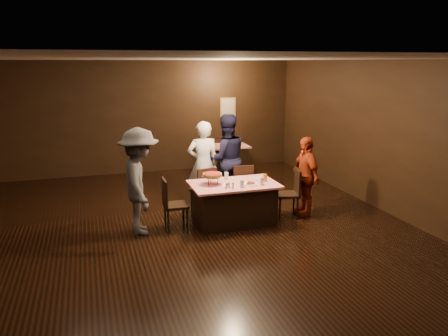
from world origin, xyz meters
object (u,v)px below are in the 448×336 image
at_px(diner_grey_knit, 140,182).
at_px(chair_back_far, 217,152).
at_px(chair_end_left, 176,204).
at_px(glass_amber, 265,178).
at_px(back_table, 223,159).
at_px(diner_red_shirt, 305,176).
at_px(plate_empty, 258,179).
at_px(diner_white_jacket, 203,164).
at_px(chair_far_left, 203,190).
at_px(diner_navy_hoodie, 226,159).
at_px(glass_back, 226,176).
at_px(glass_front_left, 242,184).
at_px(glass_front_right, 262,181).
at_px(chair_far_right, 240,186).
at_px(main_table, 234,203).
at_px(chair_back_near, 232,162).
at_px(pizza_stand, 212,175).
at_px(chair_end_right, 287,193).

bearing_deg(diner_grey_knit, chair_back_far, -29.37).
bearing_deg(chair_end_left, glass_amber, -91.01).
xyz_separation_m(back_table, diner_red_shirt, (0.56, -3.58, 0.39)).
bearing_deg(plate_empty, diner_grey_knit, -177.11).
bearing_deg(diner_white_jacket, chair_back_far, -105.77).
height_order(chair_far_left, diner_navy_hoodie, diner_navy_hoodie).
distance_m(diner_white_jacket, glass_back, 0.91).
height_order(chair_back_far, diner_navy_hoodie, diner_navy_hoodie).
bearing_deg(glass_amber, diner_navy_hoodie, 104.43).
height_order(glass_front_left, glass_front_right, same).
distance_m(chair_far_left, plate_empty, 1.16).
bearing_deg(diner_white_jacket, chair_far_right, 153.27).
relative_size(main_table, chair_end_left, 1.68).
bearing_deg(diner_navy_hoodie, diner_red_shirt, 137.26).
xyz_separation_m(main_table, chair_back_near, (0.95, 2.95, 0.09)).
bearing_deg(diner_white_jacket, back_table, -110.38).
relative_size(chair_end_left, pizza_stand, 2.50).
distance_m(chair_end_right, diner_white_jacket, 1.86).
bearing_deg(glass_back, chair_end_left, -164.05).
bearing_deg(chair_far_right, diner_navy_hoodie, -73.71).
height_order(chair_far_left, chair_end_right, same).
bearing_deg(chair_end_right, diner_white_jacket, -116.64).
height_order(chair_end_right, diner_grey_knit, diner_grey_knit).
distance_m(chair_back_near, diner_navy_hoodie, 1.87).
height_order(back_table, diner_grey_knit, diner_grey_knit).
bearing_deg(diner_navy_hoodie, chair_far_right, 106.48).
height_order(chair_back_far, glass_back, chair_back_far).
xyz_separation_m(chair_far_right, chair_back_far, (0.55, 3.50, 0.00)).
bearing_deg(chair_end_right, glass_front_right, -54.89).
bearing_deg(glass_front_right, pizza_stand, 160.56).
xyz_separation_m(chair_back_near, chair_back_far, (-0.00, 1.30, 0.00)).
xyz_separation_m(diner_grey_knit, glass_front_left, (1.76, -0.34, -0.10)).
height_order(chair_end_left, glass_front_right, chair_end_left).
height_order(chair_far_right, chair_back_near, same).
xyz_separation_m(chair_end_right, plate_empty, (-0.55, 0.15, 0.30)).
bearing_deg(diner_white_jacket, glass_amber, 131.24).
height_order(chair_far_left, chair_back_near, same).
bearing_deg(chair_far_left, glass_back, 115.07).
bearing_deg(chair_far_left, plate_empty, 134.92).
height_order(main_table, glass_front_right, glass_front_right).
bearing_deg(diner_grey_knit, glass_back, -78.08).
bearing_deg(pizza_stand, plate_empty, 6.01).
relative_size(chair_far_right, chair_end_left, 1.00).
distance_m(chair_end_right, diner_red_shirt, 0.51).
height_order(main_table, chair_end_left, chair_end_left).
xyz_separation_m(diner_white_jacket, diner_navy_hoodie, (0.53, 0.10, 0.05)).
distance_m(chair_far_left, diner_grey_knit, 1.56).
bearing_deg(chair_end_left, diner_red_shirt, -87.89).
relative_size(chair_end_left, diner_navy_hoodie, 0.50).
distance_m(chair_back_far, diner_white_jacket, 3.33).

